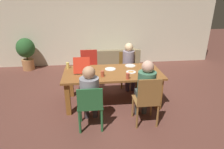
{
  "coord_description": "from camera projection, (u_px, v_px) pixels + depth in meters",
  "views": [
    {
      "loc": [
        -0.47,
        -3.96,
        2.29
      ],
      "look_at": [
        0.0,
        0.1,
        0.65
      ],
      "focal_mm": 31.23,
      "sensor_mm": 36.0,
      "label": 1
    }
  ],
  "objects": [
    {
      "name": "chair_2",
      "position": [
        90.0,
        106.0,
        3.45
      ],
      "size": [
        0.46,
        0.42,
        0.87
      ],
      "color": "#296536",
      "rests_on": "ground"
    },
    {
      "name": "plate_1",
      "position": [
        131.0,
        72.0,
        4.25
      ],
      "size": [
        0.21,
        0.21,
        0.03
      ],
      "color": "white",
      "rests_on": "dining_table"
    },
    {
      "name": "chair_0",
      "position": [
        147.0,
        99.0,
        3.55
      ],
      "size": [
        0.44,
        0.44,
        0.98
      ],
      "color": "olive",
      "rests_on": "ground"
    },
    {
      "name": "drinking_glass_1",
      "position": [
        128.0,
        76.0,
        3.89
      ],
      "size": [
        0.07,
        0.07,
        0.12
      ],
      "primitive_type": "cylinder",
      "color": "#BD4A35",
      "rests_on": "dining_table"
    },
    {
      "name": "back_wall",
      "position": [
        103.0,
        27.0,
        6.71
      ],
      "size": [
        7.92,
        0.12,
        2.63
      ],
      "primitive_type": "cube",
      "color": "beige",
      "rests_on": "ground"
    },
    {
      "name": "chair_3",
      "position": [
        89.0,
        66.0,
        5.19
      ],
      "size": [
        0.46,
        0.4,
        0.98
      ],
      "color": "red",
      "rests_on": "ground"
    },
    {
      "name": "person_0",
      "position": [
        146.0,
        86.0,
        3.61
      ],
      "size": [
        0.33,
        0.5,
        1.25
      ],
      "color": "#3E4340",
      "rests_on": "ground"
    },
    {
      "name": "dining_table",
      "position": [
        113.0,
        76.0,
        4.32
      ],
      "size": [
        2.14,
        1.03,
        0.75
      ],
      "color": "brown",
      "rests_on": "ground"
    },
    {
      "name": "drinking_glass_0",
      "position": [
        68.0,
        65.0,
        4.46
      ],
      "size": [
        0.07,
        0.07,
        0.14
      ],
      "primitive_type": "cylinder",
      "color": "#E0CD5F",
      "rests_on": "dining_table"
    },
    {
      "name": "potted_plant",
      "position": [
        26.0,
        51.0,
        6.33
      ],
      "size": [
        0.58,
        0.58,
        1.06
      ],
      "color": "#B27748",
      "rests_on": "ground"
    },
    {
      "name": "person_2",
      "position": [
        90.0,
        91.0,
        3.49
      ],
      "size": [
        0.34,
        0.52,
        1.2
      ],
      "color": "#41373D",
      "rests_on": "ground"
    },
    {
      "name": "couch",
      "position": [
        112.0,
        61.0,
        6.54
      ],
      "size": [
        1.74,
        0.8,
        0.72
      ],
      "color": "#8D7C58",
      "rests_on": "ground"
    },
    {
      "name": "pizza_box_0",
      "position": [
        82.0,
        68.0,
        4.34
      ],
      "size": [
        0.35,
        0.48,
        0.35
      ],
      "color": "red",
      "rests_on": "dining_table"
    },
    {
      "name": "plate_0",
      "position": [
        110.0,
        69.0,
        4.43
      ],
      "size": [
        0.25,
        0.25,
        0.01
      ],
      "color": "white",
      "rests_on": "dining_table"
    },
    {
      "name": "drinking_glass_2",
      "position": [
        102.0,
        74.0,
        4.0
      ],
      "size": [
        0.08,
        0.08,
        0.12
      ],
      "primitive_type": "cylinder",
      "color": "#B34C30",
      "rests_on": "dining_table"
    },
    {
      "name": "plate_2",
      "position": [
        130.0,
        66.0,
        4.64
      ],
      "size": [
        0.25,
        0.25,
        0.01
      ],
      "color": "white",
      "rests_on": "dining_table"
    },
    {
      "name": "person_1",
      "position": [
        129.0,
        62.0,
        5.08
      ],
      "size": [
        0.31,
        0.54,
        1.19
      ],
      "color": "#3F3249",
      "rests_on": "ground"
    },
    {
      "name": "chair_1",
      "position": [
        128.0,
        67.0,
        5.29
      ],
      "size": [
        0.46,
        0.41,
        0.91
      ],
      "color": "brown",
      "rests_on": "ground"
    },
    {
      "name": "ground_plane",
      "position": [
        112.0,
        102.0,
        4.56
      ],
      "size": [
        20.0,
        20.0,
        0.0
      ],
      "primitive_type": "plane",
      "color": "brown"
    }
  ]
}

